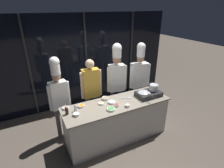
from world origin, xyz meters
The scene contains 22 objects.
ground_plane centered at (0.00, 0.00, 0.00)m, with size 24.00×24.00×0.00m, color brown.
window_wall_back centered at (0.00, 1.95, 1.35)m, with size 5.47×0.09×2.70m.
demo_counter centered at (0.00, 0.00, 0.47)m, with size 2.37×0.74×0.94m.
portable_stove centered at (0.80, -0.05, 1.00)m, with size 0.57×0.38×0.12m.
frying_pan centered at (0.67, -0.05, 1.08)m, with size 0.28×0.49×0.04m.
stock_pot centered at (0.93, -0.05, 1.13)m, with size 0.23×0.20×0.15m.
squeeze_bottle_soy centered at (-1.07, 0.07, 1.03)m, with size 0.06×0.06×0.20m.
squeeze_bottle_clear centered at (-0.89, 0.09, 1.02)m, with size 0.06×0.06×0.17m.
prep_bowl_onion centered at (-0.92, -0.05, 0.97)m, with size 0.13×0.13×0.05m.
prep_bowl_ginger centered at (-0.33, 0.11, 0.96)m, with size 0.13×0.13×0.03m.
prep_bowl_bell_pepper centered at (-0.08, -0.11, 0.97)m, with size 0.10×0.10×0.05m.
prep_bowl_chicken centered at (0.11, -0.23, 0.97)m, with size 0.10×0.10×0.05m.
prep_bowl_scallions centered at (-0.25, -0.19, 0.96)m, with size 0.17×0.17×0.04m.
prep_bowl_bean_sprouts centered at (-0.11, 0.05, 0.96)m, with size 0.16×0.16×0.04m.
prep_bowl_mushrooms centered at (-0.17, 0.26, 0.97)m, with size 0.15×0.15×0.05m.
prep_bowl_carrots centered at (-0.74, 0.21, 0.96)m, with size 0.14×0.14×0.04m.
prep_bowl_shrimp centered at (-1.05, 0.27, 0.96)m, with size 0.14×0.14×0.04m.
serving_spoon_slotted centered at (0.31, 0.08, 0.95)m, with size 0.27×0.10×0.02m.
chef_head centered at (-1.09, 0.65, 1.16)m, with size 0.47×0.24×1.94m.
person_guest centered at (-0.33, 0.69, 1.09)m, with size 0.51×0.21×1.78m.
chef_sous centered at (0.36, 0.71, 1.25)m, with size 0.51×0.25×2.07m.
chef_line centered at (1.08, 0.73, 1.15)m, with size 0.61×0.27×2.02m.
Camera 1 is at (-1.58, -2.86, 2.87)m, focal length 28.00 mm.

